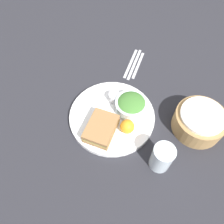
# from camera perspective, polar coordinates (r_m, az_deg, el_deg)

# --- Properties ---
(ground_plane) EXTENTS (4.00, 4.00, 0.00)m
(ground_plane) POSITION_cam_1_polar(r_m,az_deg,el_deg) (0.85, 0.00, -1.51)
(ground_plane) COLOR #232328
(plate) EXTENTS (0.33, 0.33, 0.02)m
(plate) POSITION_cam_1_polar(r_m,az_deg,el_deg) (0.84, 0.00, -1.13)
(plate) COLOR white
(plate) RESTS_ON ground_plane
(sandwich) EXTENTS (0.14, 0.11, 0.04)m
(sandwich) POSITION_cam_1_polar(r_m,az_deg,el_deg) (0.78, -3.16, -4.18)
(sandwich) COLOR olive
(sandwich) RESTS_ON plate
(salad_bowl) EXTENTS (0.12, 0.12, 0.06)m
(salad_bowl) POSITION_cam_1_polar(r_m,az_deg,el_deg) (0.83, 5.04, 1.95)
(salad_bowl) COLOR silver
(salad_bowl) RESTS_ON plate
(dressing_cup) EXTENTS (0.04, 0.04, 0.04)m
(dressing_cup) POSITION_cam_1_polar(r_m,az_deg,el_deg) (0.85, 0.58, 3.86)
(dressing_cup) COLOR #B7B7BC
(dressing_cup) RESTS_ON plate
(orange_wedge) EXTENTS (0.05, 0.05, 0.05)m
(orange_wedge) POSITION_cam_1_polar(r_m,az_deg,el_deg) (0.78, 3.99, -3.80)
(orange_wedge) COLOR orange
(orange_wedge) RESTS_ON plate
(drink_glass) EXTENTS (0.07, 0.07, 0.11)m
(drink_glass) POSITION_cam_1_polar(r_m,az_deg,el_deg) (0.74, 12.86, -11.52)
(drink_glass) COLOR silver
(drink_glass) RESTS_ON ground_plane
(bread_basket) EXTENTS (0.18, 0.18, 0.09)m
(bread_basket) POSITION_cam_1_polar(r_m,az_deg,el_deg) (0.85, 21.81, -2.27)
(bread_basket) COLOR #997547
(bread_basket) RESTS_ON ground_plane
(fork) EXTENTS (0.19, 0.04, 0.01)m
(fork) POSITION_cam_1_polar(r_m,az_deg,el_deg) (1.03, 4.88, 12.59)
(fork) COLOR #B2B2B7
(fork) RESTS_ON ground_plane
(knife) EXTENTS (0.20, 0.04, 0.01)m
(knife) POSITION_cam_1_polar(r_m,az_deg,el_deg) (1.03, 5.86, 12.34)
(knife) COLOR #B2B2B7
(knife) RESTS_ON ground_plane
(spoon) EXTENTS (0.17, 0.04, 0.01)m
(spoon) POSITION_cam_1_polar(r_m,az_deg,el_deg) (1.03, 6.84, 12.07)
(spoon) COLOR #B2B2B7
(spoon) RESTS_ON ground_plane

